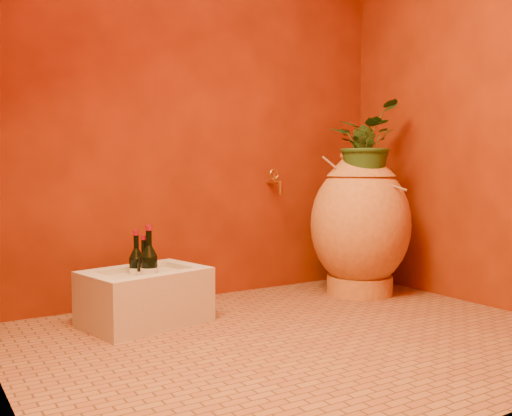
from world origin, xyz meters
TOP-DOWN VIEW (x-y plane):
  - floor at (0.00, 0.00)m, footprint 2.50×2.50m
  - wall_back at (0.00, 1.00)m, footprint 2.50×0.02m
  - wall_right at (1.25, 0.00)m, footprint 0.02×2.00m
  - amphora at (0.85, 0.55)m, footprint 0.78×0.78m
  - stone_basin at (-0.52, 0.60)m, footprint 0.65×0.51m
  - wine_bottle_a at (-0.51, 0.55)m, footprint 0.09×0.09m
  - wine_bottle_b at (-0.53, 0.59)m, footprint 0.07×0.07m
  - wine_bottle_c at (-0.54, 0.66)m, footprint 0.08×0.08m
  - wall_tap at (0.47, 0.92)m, footprint 0.07×0.15m
  - plant_main at (0.85, 0.52)m, footprint 0.59×0.57m
  - plant_side at (0.80, 0.50)m, footprint 0.22×0.23m

SIDE VIEW (x-z plane):
  - floor at x=0.00m, z-range 0.00..0.00m
  - stone_basin at x=-0.52m, z-range -0.01..0.27m
  - wine_bottle_b at x=-0.53m, z-range 0.11..0.40m
  - wine_bottle_c at x=-0.54m, z-range 0.10..0.42m
  - wine_bottle_a at x=-0.51m, z-range 0.10..0.45m
  - amphora at x=0.85m, z-range 0.00..0.87m
  - wall_tap at x=0.47m, z-range 0.61..0.78m
  - plant_side at x=0.80m, z-range 0.69..1.02m
  - plant_main at x=0.85m, z-range 0.68..1.18m
  - wall_back at x=0.00m, z-range 0.00..2.50m
  - wall_right at x=1.25m, z-range 0.00..2.50m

